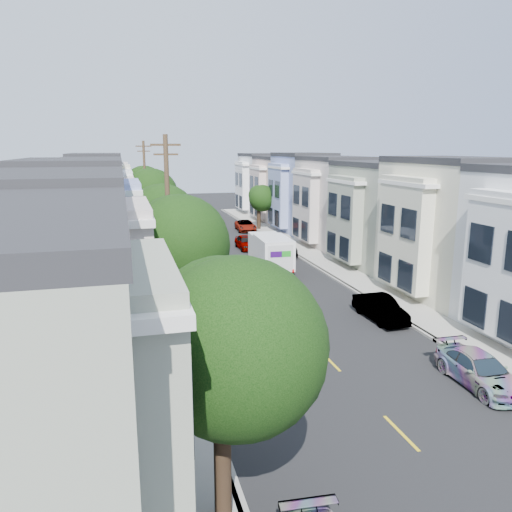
{
  "coord_description": "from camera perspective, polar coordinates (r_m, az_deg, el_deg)",
  "views": [
    {
      "loc": [
        -8.66,
        -25.41,
        9.45
      ],
      "look_at": [
        -0.05,
        6.77,
        2.2
      ],
      "focal_mm": 35.0,
      "sensor_mm": 36.0,
      "label": 1
    }
  ],
  "objects": [
    {
      "name": "lead_sedan",
      "position": [
        47.3,
        -1.2,
        1.56
      ],
      "size": [
        1.56,
        4.05,
        1.31
      ],
      "primitive_type": "imported",
      "rotation": [
        0.0,
        0.0,
        0.0
      ],
      "color": "#222128",
      "rests_on": "ground"
    },
    {
      "name": "parked_left_b",
      "position": [
        21.15,
        -3.45,
        -12.3
      ],
      "size": [
        1.69,
        4.07,
        1.32
      ],
      "primitive_type": "imported",
      "rotation": [
        0.0,
        0.0,
        0.07
      ],
      "color": "#12133E",
      "rests_on": "ground"
    },
    {
      "name": "tree_b",
      "position": [
        23.42,
        -8.93,
        1.24
      ],
      "size": [
        4.7,
        4.7,
        7.4
      ],
      "color": "black",
      "rests_on": "ground"
    },
    {
      "name": "curb_right",
      "position": [
        44.02,
        4.91,
        -0.07
      ],
      "size": [
        0.3,
        70.0,
        0.15
      ],
      "primitive_type": "cube",
      "color": "gray",
      "rests_on": "ground"
    },
    {
      "name": "tree_c",
      "position": [
        33.21,
        -10.79,
        4.07
      ],
      "size": [
        4.7,
        4.7,
        7.2
      ],
      "color": "black",
      "rests_on": "ground"
    },
    {
      "name": "utility_pole_far",
      "position": [
        53.64,
        -12.51,
        7.39
      ],
      "size": [
        1.6,
        0.26,
        10.0
      ],
      "color": "#42301E",
      "rests_on": "ground"
    },
    {
      "name": "parked_right_c",
      "position": [
        44.56,
        3.04,
        0.99
      ],
      "size": [
        1.73,
        4.49,
        1.48
      ],
      "primitive_type": "imported",
      "rotation": [
        0.0,
        0.0,
        -0.04
      ],
      "color": "black",
      "rests_on": "ground"
    },
    {
      "name": "centerline",
      "position": [
        42.4,
        -2.81,
        -0.62
      ],
      "size": [
        0.12,
        70.0,
        0.01
      ],
      "primitive_type": "cube",
      "color": "gold",
      "rests_on": "ground"
    },
    {
      "name": "sidewalk_right",
      "position": [
        44.47,
        6.48,
        0.03
      ],
      "size": [
        2.6,
        70.0,
        0.15
      ],
      "primitive_type": "cube",
      "color": "gray",
      "rests_on": "ground"
    },
    {
      "name": "tree_d",
      "position": [
        44.9,
        -11.99,
        6.78
      ],
      "size": [
        4.7,
        4.7,
        7.73
      ],
      "color": "black",
      "rests_on": "ground"
    },
    {
      "name": "sidewalk_left",
      "position": [
        41.5,
        -12.78,
        -1.09
      ],
      "size": [
        2.6,
        70.0,
        0.15
      ],
      "primitive_type": "cube",
      "color": "gray",
      "rests_on": "ground"
    },
    {
      "name": "ground",
      "position": [
        28.46,
        3.65,
        -7.14
      ],
      "size": [
        160.0,
        160.0,
        0.0
      ],
      "primitive_type": "plane",
      "color": "black",
      "rests_on": "ground"
    },
    {
      "name": "townhouse_row_left",
      "position": [
        41.58,
        -18.01,
        -1.47
      ],
      "size": [
        5.0,
        70.0,
        8.5
      ],
      "primitive_type": "cube",
      "color": "#969C88",
      "rests_on": "ground"
    },
    {
      "name": "fedex_truck",
      "position": [
        38.41,
        1.66,
        0.49
      ],
      "size": [
        2.31,
        6.0,
        2.88
      ],
      "rotation": [
        0.0,
        0.0,
        -0.04
      ],
      "color": "silver",
      "rests_on": "ground"
    },
    {
      "name": "utility_pole_near",
      "position": [
        27.85,
        -9.95,
        3.21
      ],
      "size": [
        1.6,
        0.26,
        10.0
      ],
      "color": "#42301E",
      "rests_on": "ground"
    },
    {
      "name": "townhouse_row_right",
      "position": [
        45.99,
        10.89,
        0.2
      ],
      "size": [
        5.0,
        70.0,
        8.5
      ],
      "primitive_type": "cube",
      "color": "#969C88",
      "rests_on": "ground"
    },
    {
      "name": "parked_right_d",
      "position": [
        57.71,
        -1.21,
        3.48
      ],
      "size": [
        2.42,
        4.63,
        1.24
      ],
      "primitive_type": "imported",
      "rotation": [
        0.0,
        0.0,
        -0.08
      ],
      "color": "black",
      "rests_on": "ground"
    },
    {
      "name": "parked_right_a",
      "position": [
        22.55,
        24.18,
        -11.85
      ],
      "size": [
        1.92,
        4.34,
        1.29
      ],
      "primitive_type": "imported",
      "rotation": [
        0.0,
        0.0,
        -0.03
      ],
      "color": "#535353",
      "rests_on": "ground"
    },
    {
      "name": "tree_far_r",
      "position": [
        58.17,
        0.61,
        6.57
      ],
      "size": [
        3.1,
        3.1,
        5.26
      ],
      "color": "black",
      "rests_on": "ground"
    },
    {
      "name": "road_slab",
      "position": [
        42.39,
        -2.81,
        -0.6
      ],
      "size": [
        12.0,
        70.0,
        0.02
      ],
      "primitive_type": "cube",
      "color": "black",
      "rests_on": "ground"
    },
    {
      "name": "tree_a",
      "position": [
        12.15,
        -2.65,
        -10.49
      ],
      "size": [
        4.44,
        4.44,
        6.99
      ],
      "color": "black",
      "rests_on": "ground"
    },
    {
      "name": "parked_left_c",
      "position": [
        27.2,
        -6.27,
        -6.63
      ],
      "size": [
        1.78,
        4.21,
        1.34
      ],
      "primitive_type": "imported",
      "rotation": [
        0.0,
        0.0,
        0.05
      ],
      "color": "#B5B6C1",
      "rests_on": "ground"
    },
    {
      "name": "parked_right_b",
      "position": [
        28.8,
        14.01,
        -5.84
      ],
      "size": [
        1.55,
        4.09,
        1.35
      ],
      "primitive_type": "imported",
      "rotation": [
        0.0,
        0.0,
        0.03
      ],
      "color": "white",
      "rests_on": "ground"
    },
    {
      "name": "motorcycle",
      "position": [
        22.17,
        25.76,
        -13.09
      ],
      "size": [
        0.27,
        1.95,
        0.78
      ],
      "rotation": [
        0.0,
        0.0,
        0.23
      ],
      "color": "black",
      "rests_on": "ground"
    },
    {
      "name": "tree_e",
      "position": [
        58.04,
        -12.73,
        7.72
      ],
      "size": [
        4.7,
        4.7,
        7.51
      ],
      "color": "black",
      "rests_on": "ground"
    },
    {
      "name": "curb_left",
      "position": [
        41.57,
        -10.99,
        -0.99
      ],
      "size": [
        0.3,
        70.0,
        0.15
      ],
      "primitive_type": "cube",
      "color": "gray",
      "rests_on": "ground"
    },
    {
      "name": "parked_left_d",
      "position": [
        38.16,
        -8.92,
        -1.24
      ],
      "size": [
        1.65,
        3.87,
        1.25
      ],
      "primitive_type": "imported",
      "rotation": [
        0.0,
        0.0,
        0.09
      ],
      "color": "#5D0615",
      "rests_on": "ground"
    }
  ]
}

